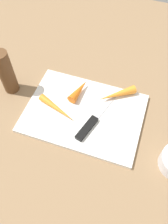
{
  "coord_description": "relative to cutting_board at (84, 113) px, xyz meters",
  "views": [
    {
      "loc": [
        -0.13,
        0.38,
        0.62
      ],
      "look_at": [
        0.0,
        0.0,
        0.01
      ],
      "focal_mm": 37.8,
      "sensor_mm": 36.0,
      "label": 1
    }
  ],
  "objects": [
    {
      "name": "pepper_grinder",
      "position": [
        0.26,
        -0.02,
        0.07
      ],
      "size": [
        0.05,
        0.05,
        0.16
      ],
      "primitive_type": "cylinder",
      "color": "brown",
      "rests_on": "ground_plane"
    },
    {
      "name": "carrot_longest",
      "position": [
        0.08,
        0.02,
        0.02
      ],
      "size": [
        0.14,
        0.07,
        0.02
      ],
      "primitive_type": "cone",
      "rotation": [
        0.0,
        1.57,
        2.77
      ],
      "color": "orange",
      "rests_on": "cutting_board"
    },
    {
      "name": "knife",
      "position": [
        -0.03,
        0.04,
        0.01
      ],
      "size": [
        0.08,
        0.2,
        0.01
      ],
      "rotation": [
        0.0,
        0.0,
        4.43
      ],
      "color": "#B7B7BC",
      "rests_on": "cutting_board"
    },
    {
      "name": "cutting_board",
      "position": [
        0.0,
        0.0,
        0.0
      ],
      "size": [
        0.36,
        0.26,
        0.01
      ],
      "primitive_type": "cube",
      "color": "white",
      "rests_on": "ground_plane"
    },
    {
      "name": "ground_plane",
      "position": [
        0.0,
        0.0,
        -0.01
      ],
      "size": [
        1.4,
        1.4,
        0.0
      ],
      "primitive_type": "plane",
      "color": "#8C6D4C"
    },
    {
      "name": "carrot_shortest",
      "position": [
        0.04,
        -0.07,
        0.02
      ],
      "size": [
        0.05,
        0.1,
        0.03
      ],
      "primitive_type": "cone",
      "rotation": [
        0.0,
        1.57,
        4.5
      ],
      "color": "orange",
      "rests_on": "cutting_board"
    },
    {
      "name": "carrot_medium",
      "position": [
        -0.08,
        -0.09,
        0.02
      ],
      "size": [
        0.12,
        0.1,
        0.03
      ],
      "primitive_type": "cone",
      "rotation": [
        0.0,
        1.57,
        0.67
      ],
      "color": "orange",
      "rests_on": "cutting_board"
    }
  ]
}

